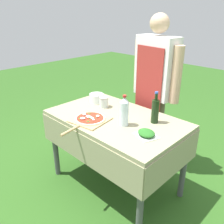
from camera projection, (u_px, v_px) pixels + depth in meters
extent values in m
plane|color=#2D5B1E|center=(115.00, 183.00, 2.53)|extent=(12.00, 12.00, 0.00)
cube|color=gray|center=(116.00, 119.00, 2.22)|extent=(1.28, 0.78, 0.04)
cube|color=gray|center=(84.00, 150.00, 2.03)|extent=(1.28, 0.01, 0.28)
cube|color=gray|center=(141.00, 121.00, 2.54)|extent=(1.28, 0.01, 0.28)
cube|color=gray|center=(75.00, 115.00, 2.70)|extent=(0.01, 0.78, 0.28)
cube|color=gray|center=(174.00, 161.00, 1.87)|extent=(0.01, 0.78, 0.28)
cylinder|color=#4C4C51|center=(55.00, 145.00, 2.54)|extent=(0.06, 0.06, 0.74)
cylinder|color=#4C4C51|center=(140.00, 202.00, 1.79)|extent=(0.06, 0.06, 0.74)
cylinder|color=#4C4C51|center=(100.00, 125.00, 2.97)|extent=(0.06, 0.06, 0.74)
cylinder|color=#4C4C51|center=(184.00, 164.00, 2.22)|extent=(0.06, 0.06, 0.74)
cylinder|color=#70604C|center=(157.00, 133.00, 2.69)|extent=(0.12, 0.12, 0.84)
cylinder|color=#70604C|center=(147.00, 127.00, 2.81)|extent=(0.12, 0.12, 0.84)
cube|color=silver|center=(156.00, 67.00, 2.45)|extent=(0.48, 0.26, 0.63)
cube|color=#9E2D28|center=(148.00, 91.00, 2.49)|extent=(0.36, 0.06, 0.91)
cylinder|color=tan|center=(177.00, 75.00, 2.27)|extent=(0.10, 0.10, 0.56)
cylinder|color=tan|center=(139.00, 66.00, 2.66)|extent=(0.10, 0.10, 0.56)
sphere|color=tan|center=(160.00, 23.00, 2.28)|extent=(0.19, 0.19, 0.19)
cube|color=tan|center=(90.00, 120.00, 2.15)|extent=(0.34, 0.34, 0.01)
cylinder|color=tan|center=(70.00, 131.00, 1.96)|extent=(0.06, 0.21, 0.02)
cylinder|color=beige|center=(90.00, 119.00, 2.15)|extent=(0.28, 0.28, 0.01)
cylinder|color=red|center=(90.00, 118.00, 2.15)|extent=(0.24, 0.24, 0.00)
ellipsoid|color=white|center=(91.00, 117.00, 2.14)|extent=(0.04, 0.04, 0.01)
ellipsoid|color=white|center=(88.00, 116.00, 2.14)|extent=(0.06, 0.05, 0.02)
ellipsoid|color=white|center=(84.00, 114.00, 2.19)|extent=(0.05, 0.05, 0.02)
ellipsoid|color=white|center=(83.00, 118.00, 2.11)|extent=(0.06, 0.06, 0.02)
ellipsoid|color=white|center=(92.00, 118.00, 2.11)|extent=(0.04, 0.04, 0.01)
ellipsoid|color=white|center=(98.00, 116.00, 2.16)|extent=(0.05, 0.05, 0.01)
ellipsoid|color=white|center=(93.00, 120.00, 2.09)|extent=(0.03, 0.03, 0.01)
ellipsoid|color=white|center=(88.00, 117.00, 2.14)|extent=(0.05, 0.04, 0.01)
ellipsoid|color=#286B23|center=(89.00, 114.00, 2.22)|extent=(0.04, 0.04, 0.00)
ellipsoid|color=#286B23|center=(80.00, 119.00, 2.12)|extent=(0.03, 0.03, 0.00)
ellipsoid|color=#286B23|center=(97.00, 117.00, 2.14)|extent=(0.02, 0.03, 0.00)
ellipsoid|color=#286B23|center=(97.00, 115.00, 2.18)|extent=(0.04, 0.02, 0.00)
ellipsoid|color=#286B23|center=(88.00, 121.00, 2.07)|extent=(0.04, 0.02, 0.00)
ellipsoid|color=#286B23|center=(90.00, 119.00, 2.12)|extent=(0.02, 0.03, 0.00)
cylinder|color=black|center=(155.00, 111.00, 2.08)|extent=(0.07, 0.07, 0.21)
cylinder|color=black|center=(156.00, 97.00, 2.02)|extent=(0.03, 0.03, 0.06)
cylinder|color=#335BB2|center=(157.00, 93.00, 2.01)|extent=(0.03, 0.03, 0.02)
cylinder|color=silver|center=(124.00, 114.00, 2.03)|extent=(0.08, 0.08, 0.21)
cone|color=silver|center=(125.00, 100.00, 1.98)|extent=(0.08, 0.08, 0.05)
cylinder|color=#B22823|center=(125.00, 96.00, 1.96)|extent=(0.03, 0.03, 0.02)
cube|color=silver|center=(146.00, 136.00, 1.89)|extent=(0.22, 0.20, 0.01)
ellipsoid|color=#286B23|center=(146.00, 133.00, 1.88)|extent=(0.18, 0.17, 0.04)
cylinder|color=silver|center=(97.00, 98.00, 2.56)|extent=(0.15, 0.15, 0.09)
cylinder|color=silver|center=(104.00, 102.00, 2.43)|extent=(0.09, 0.09, 0.10)
cylinder|color=red|center=(104.00, 104.00, 2.44)|extent=(0.08, 0.08, 0.07)
cylinder|color=#B7B2A3|center=(104.00, 98.00, 2.41)|extent=(0.10, 0.10, 0.01)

